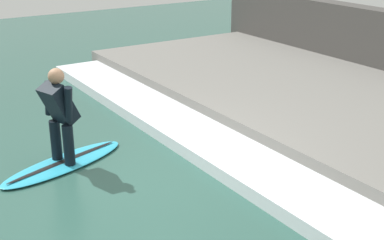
# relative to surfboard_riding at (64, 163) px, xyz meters

# --- Properties ---
(ground_plane) EXTENTS (28.00, 28.00, 0.00)m
(ground_plane) POSITION_rel_surfboard_riding_xyz_m (0.73, -1.02, -0.03)
(ground_plane) COLOR #2D564C
(concrete_ledge) EXTENTS (4.40, 12.14, 0.36)m
(concrete_ledge) POSITION_rel_surfboard_riding_xyz_m (4.77, -1.02, 0.15)
(concrete_ledge) COLOR slate
(concrete_ledge) RESTS_ON ground_plane
(wave_foam_crest) EXTENTS (1.00, 11.53, 0.19)m
(wave_foam_crest) POSITION_rel_surfboard_riding_xyz_m (2.07, -1.02, 0.06)
(wave_foam_crest) COLOR silver
(wave_foam_crest) RESTS_ON ground_plane
(surfboard_riding) EXTENTS (2.12, 1.17, 0.07)m
(surfboard_riding) POSITION_rel_surfboard_riding_xyz_m (0.00, 0.00, 0.00)
(surfboard_riding) COLOR #2DADD1
(surfboard_riding) RESTS_ON ground_plane
(surfer_riding) EXTENTS (0.54, 0.62, 1.37)m
(surfer_riding) POSITION_rel_surfboard_riding_xyz_m (-0.00, 0.00, 0.79)
(surfer_riding) COLOR black
(surfer_riding) RESTS_ON surfboard_riding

